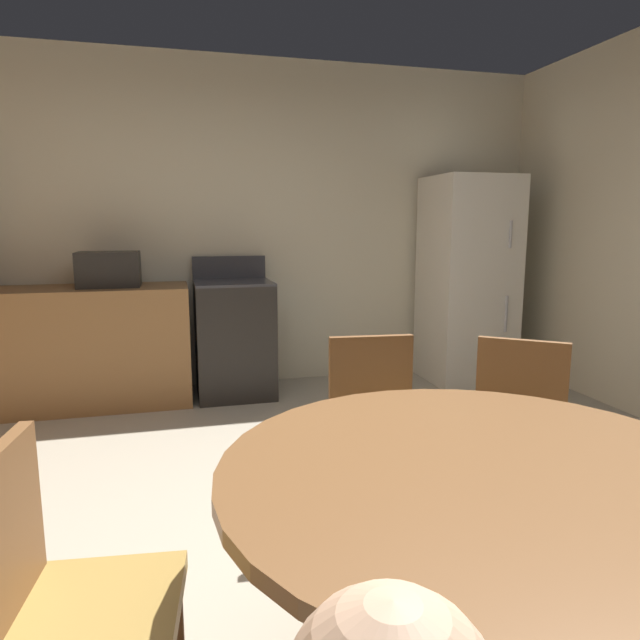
{
  "coord_description": "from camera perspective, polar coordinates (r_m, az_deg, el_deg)",
  "views": [
    {
      "loc": [
        -0.57,
        -2.01,
        1.36
      ],
      "look_at": [
        0.25,
        1.14,
        0.81
      ],
      "focal_mm": 31.59,
      "sensor_mm": 36.0,
      "label": 1
    }
  ],
  "objects": [
    {
      "name": "wall_back",
      "position": [
        4.87,
        -7.98,
        9.46
      ],
      "size": [
        5.52,
        0.12,
        2.7
      ],
      "primitive_type": "cube",
      "color": "beige",
      "rests_on": "ground"
    },
    {
      "name": "chair_northeast",
      "position": [
        2.56,
        19.28,
        -10.49
      ],
      "size": [
        0.56,
        0.56,
        0.87
      ],
      "rotation": [
        0.0,
        0.0,
        4.04
      ],
      "color": "brown",
      "rests_on": "ground"
    },
    {
      "name": "microwave",
      "position": [
        4.47,
        -20.59,
        4.83
      ],
      "size": [
        0.44,
        0.32,
        0.26
      ],
      "primitive_type": "cube",
      "color": "black",
      "rests_on": "kitchen_counter"
    },
    {
      "name": "oven_range",
      "position": [
        4.55,
        -8.68,
        -1.75
      ],
      "size": [
        0.6,
        0.6,
        1.1
      ],
      "color": "black",
      "rests_on": "ground"
    },
    {
      "name": "ground_plane",
      "position": [
        2.49,
        1.1,
        -23.43
      ],
      "size": [
        14.0,
        14.0,
        0.0
      ],
      "primitive_type": "plane",
      "color": "#A89E89"
    },
    {
      "name": "dining_table",
      "position": [
        1.58,
        16.06,
        -18.99
      ],
      "size": [
        1.35,
        1.35,
        0.76
      ],
      "color": "brown",
      "rests_on": "ground"
    },
    {
      "name": "chair_north",
      "position": [
        2.5,
        5.76,
        -10.43
      ],
      "size": [
        0.43,
        0.43,
        0.87
      ],
      "rotation": [
        0.0,
        0.0,
        4.62
      ],
      "color": "brown",
      "rests_on": "ground"
    },
    {
      "name": "refrigerator",
      "position": [
        5.05,
        14.68,
        3.91
      ],
      "size": [
        0.68,
        0.68,
        1.76
      ],
      "color": "silver",
      "rests_on": "ground"
    },
    {
      "name": "chair_west",
      "position": [
        1.58,
        -24.67,
        -24.17
      ],
      "size": [
        0.44,
        0.44,
        0.87
      ],
      "rotation": [
        0.0,
        0.0,
        6.17
      ],
      "color": "brown",
      "rests_on": "ground"
    },
    {
      "name": "kitchen_counter",
      "position": [
        4.62,
        -25.5,
        -2.65
      ],
      "size": [
        1.99,
        0.6,
        0.9
      ],
      "primitive_type": "cube",
      "color": "olive",
      "rests_on": "ground"
    }
  ]
}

